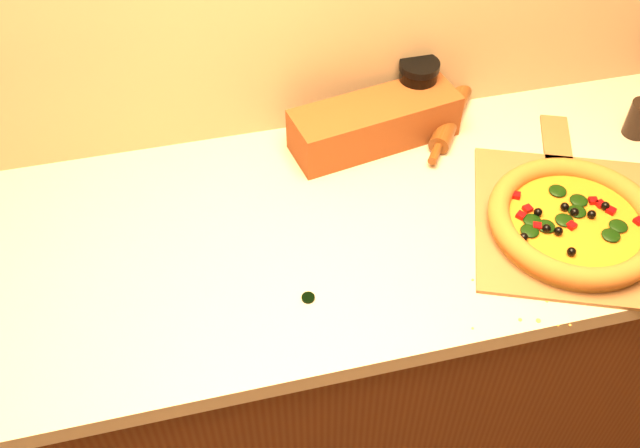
{
  "coord_description": "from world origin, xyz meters",
  "views": [
    {
      "loc": [
        -0.2,
        0.46,
        1.97
      ],
      "look_at": [
        0.02,
        1.38,
        0.96
      ],
      "focal_mm": 40.0,
      "sensor_mm": 36.0,
      "label": 1
    }
  ],
  "objects_px": {
    "pizza_peel": "(566,217)",
    "pizza": "(575,221)",
    "dark_jar": "(417,89)",
    "rolling_pin": "(451,116)"
  },
  "relations": [
    {
      "from": "pizza_peel",
      "to": "pizza",
      "type": "relative_size",
      "value": 1.71
    },
    {
      "from": "pizza",
      "to": "rolling_pin",
      "type": "height_order",
      "value": "pizza"
    },
    {
      "from": "pizza_peel",
      "to": "pizza",
      "type": "xyz_separation_m",
      "value": [
        -0.01,
        -0.04,
        0.03
      ]
    },
    {
      "from": "pizza_peel",
      "to": "dark_jar",
      "type": "bearing_deg",
      "value": 137.83
    },
    {
      "from": "pizza",
      "to": "rolling_pin",
      "type": "xyz_separation_m",
      "value": [
        -0.12,
        0.38,
        -0.01
      ]
    },
    {
      "from": "rolling_pin",
      "to": "dark_jar",
      "type": "xyz_separation_m",
      "value": [
        -0.07,
        0.05,
        0.05
      ]
    },
    {
      "from": "dark_jar",
      "to": "pizza",
      "type": "bearing_deg",
      "value": -66.39
    },
    {
      "from": "pizza_peel",
      "to": "rolling_pin",
      "type": "distance_m",
      "value": 0.37
    },
    {
      "from": "pizza_peel",
      "to": "dark_jar",
      "type": "height_order",
      "value": "dark_jar"
    },
    {
      "from": "pizza_peel",
      "to": "dark_jar",
      "type": "relative_size",
      "value": 4.02
    }
  ]
}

